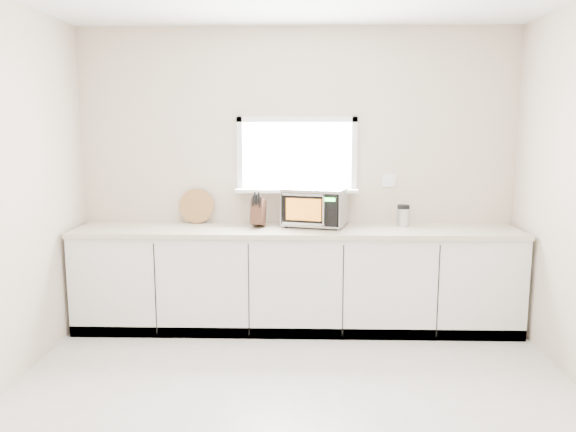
{
  "coord_description": "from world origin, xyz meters",
  "views": [
    {
      "loc": [
        0.06,
        -3.19,
        1.81
      ],
      "look_at": [
        -0.07,
        1.55,
        1.05
      ],
      "focal_mm": 35.0,
      "sensor_mm": 36.0,
      "label": 1
    }
  ],
  "objects": [
    {
      "name": "microwave",
      "position": [
        0.17,
        1.82,
        1.1
      ],
      "size": [
        0.62,
        0.54,
        0.35
      ],
      "rotation": [
        0.0,
        0.0,
        -0.27
      ],
      "color": "black",
      "rests_on": "countertop"
    },
    {
      "name": "ground",
      "position": [
        0.0,
        0.0,
        0.0
      ],
      "size": [
        4.0,
        4.0,
        0.0
      ],
      "primitive_type": "plane",
      "color": "beige",
      "rests_on": "ground"
    },
    {
      "name": "knife_block",
      "position": [
        -0.34,
        1.75,
        1.06
      ],
      "size": [
        0.14,
        0.24,
        0.32
      ],
      "rotation": [
        0.0,
        0.0,
        -0.18
      ],
      "color": "#402316",
      "rests_on": "countertop"
    },
    {
      "name": "coffee_grinder",
      "position": [
        0.96,
        1.83,
        1.02
      ],
      "size": [
        0.13,
        0.13,
        0.2
      ],
      "rotation": [
        0.0,
        0.0,
        -0.17
      ],
      "color": "#ACAFB4",
      "rests_on": "countertop"
    },
    {
      "name": "back_wall",
      "position": [
        0.0,
        2.0,
        1.36
      ],
      "size": [
        4.0,
        0.17,
        2.7
      ],
      "color": "beige",
      "rests_on": "ground"
    },
    {
      "name": "cutting_board",
      "position": [
        -0.93,
        1.94,
        1.08
      ],
      "size": [
        0.32,
        0.08,
        0.32
      ],
      "primitive_type": "cylinder",
      "rotation": [
        1.4,
        0.0,
        0.0
      ],
      "color": "#916038",
      "rests_on": "countertop"
    },
    {
      "name": "countertop",
      "position": [
        0.0,
        1.69,
        0.9
      ],
      "size": [
        3.92,
        0.64,
        0.04
      ],
      "primitive_type": "cube",
      "color": "beige",
      "rests_on": "cabinets"
    },
    {
      "name": "cabinets",
      "position": [
        0.0,
        1.7,
        0.44
      ],
      "size": [
        3.92,
        0.6,
        0.88
      ],
      "primitive_type": "cube",
      "color": "silver",
      "rests_on": "ground"
    }
  ]
}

